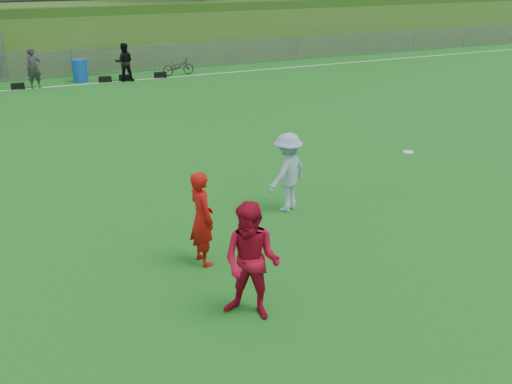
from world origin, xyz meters
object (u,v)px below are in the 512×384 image
frisbee (408,152)px  recycling_bin (80,71)px  player_red_left (202,218)px  player_blue (288,172)px  bicycle (178,67)px  player_red_center (252,262)px

frisbee → recycling_bin: (-4.90, 16.90, -0.49)m
player_red_left → player_blue: player_red_left is taller
frisbee → bicycle: frisbee is taller
player_blue → recycling_bin: (-1.88, 16.66, -0.37)m
player_red_center → frisbee: bearing=74.0°
player_red_left → frisbee: player_red_left is taller
player_red_left → frisbee: bearing=-83.4°
player_blue → recycling_bin: player_blue is taller
frisbee → player_red_left: bearing=-167.3°
player_red_center → frisbee: player_red_center is taller
player_red_center → frisbee: size_ratio=7.84×
player_red_left → player_red_center: (0.11, -1.90, 0.06)m
player_blue → recycling_bin: 16.77m
player_red_left → frisbee: 5.65m
frisbee → recycling_bin: same height
player_red_left → frisbee: size_ratio=7.32×
frisbee → player_red_center: bearing=-149.8°
bicycle → player_red_left: bearing=160.0°
player_blue → frisbee: (3.02, -0.24, 0.12)m
player_red_left → bicycle: (5.12, 17.81, -0.47)m
player_blue → frisbee: bearing=149.0°
player_red_center → recycling_bin: player_red_center is taller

